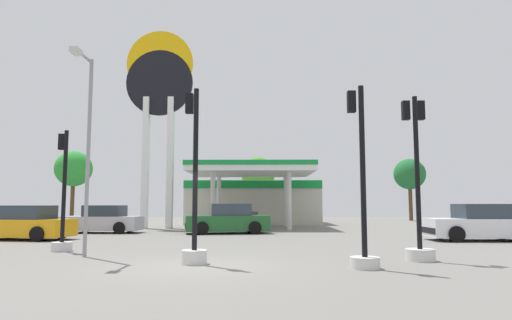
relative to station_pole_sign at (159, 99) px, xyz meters
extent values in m
plane|color=slate|center=(5.37, -18.03, -8.83)|extent=(90.00, 90.00, 0.00)
cube|color=beige|center=(6.36, 8.14, -7.08)|extent=(10.82, 6.81, 3.51)
cube|color=#148C38|center=(6.36, 4.69, -5.68)|extent=(10.82, 0.12, 0.60)
cube|color=white|center=(6.36, 0.86, -4.97)|extent=(8.23, 7.17, 0.35)
cube|color=#148C38|center=(6.36, 0.86, -4.64)|extent=(8.33, 7.27, 0.30)
cylinder|color=silver|center=(3.89, -1.12, -6.99)|extent=(0.32, 0.32, 3.69)
cylinder|color=silver|center=(8.82, -1.12, -6.99)|extent=(0.32, 0.32, 3.69)
cylinder|color=silver|center=(3.89, 2.83, -6.99)|extent=(0.32, 0.32, 3.69)
cylinder|color=silver|center=(8.82, 2.83, -6.99)|extent=(0.32, 0.32, 3.69)
cube|color=#4C4C51|center=(6.36, 0.86, -8.28)|extent=(0.90, 0.60, 1.10)
cube|color=white|center=(-0.84, -0.01, -4.36)|extent=(0.40, 0.56, 8.94)
cube|color=white|center=(0.84, -0.01, -4.36)|extent=(0.40, 0.56, 8.94)
cylinder|color=black|center=(0.00, -0.01, 1.14)|extent=(4.59, 0.22, 4.59)
cylinder|color=#F2B20C|center=(0.00, 0.01, 2.52)|extent=(4.59, 0.22, 4.59)
cube|color=white|center=(0.00, 0.05, 1.83)|extent=(4.22, 0.08, 0.83)
cylinder|color=black|center=(-5.06, -8.45, -8.50)|extent=(0.69, 0.32, 0.66)
cylinder|color=black|center=(-2.64, -10.58, -8.50)|extent=(0.69, 0.32, 0.66)
cylinder|color=black|center=(-2.39, -8.82, -8.50)|extent=(0.69, 0.32, 0.66)
cube|color=orange|center=(-3.85, -9.51, -8.29)|extent=(4.55, 2.40, 0.79)
cube|color=#2D3842|center=(-3.69, -9.53, -7.61)|extent=(2.27, 1.88, 0.66)
cylinder|color=black|center=(-3.38, -5.43, -8.50)|extent=(0.67, 0.25, 0.66)
cylinder|color=black|center=(-3.32, -3.66, -8.50)|extent=(0.67, 0.25, 0.66)
cylinder|color=black|center=(-0.71, -5.53, -8.50)|extent=(0.67, 0.25, 0.66)
cylinder|color=black|center=(-0.64, -3.76, -8.50)|extent=(0.67, 0.25, 0.66)
cube|color=#B2B2BA|center=(-2.01, -4.59, -8.29)|extent=(4.39, 1.97, 0.78)
cube|color=#2D3842|center=(-1.86, -4.60, -7.61)|extent=(2.12, 1.68, 0.66)
cube|color=black|center=(-4.13, -4.51, -8.40)|extent=(0.19, 1.72, 0.25)
cylinder|color=black|center=(3.91, -6.20, -8.49)|extent=(0.73, 0.37, 0.70)
cylinder|color=black|center=(3.55, -4.36, -8.49)|extent=(0.73, 0.37, 0.70)
cylinder|color=black|center=(6.69, -5.65, -8.49)|extent=(0.73, 0.37, 0.70)
cylinder|color=black|center=(6.33, -3.82, -8.49)|extent=(0.73, 0.37, 0.70)
cube|color=#1E5928|center=(5.12, -5.01, -8.26)|extent=(4.85, 2.75, 0.83)
cube|color=#2D3842|center=(5.28, -4.98, -7.54)|extent=(2.46, 2.08, 0.70)
cube|color=black|center=(2.92, -5.44, -8.38)|extent=(0.48, 1.81, 0.26)
cylinder|color=black|center=(15.35, -10.64, -8.49)|extent=(0.70, 0.25, 0.69)
cylinder|color=black|center=(15.39, -8.78, -8.49)|extent=(0.70, 0.25, 0.69)
cylinder|color=black|center=(18.20, -8.85, -8.49)|extent=(0.70, 0.25, 0.69)
cube|color=silver|center=(16.77, -9.75, -8.26)|extent=(4.58, 2.01, 0.82)
cube|color=#2D3842|center=(16.94, -9.75, -7.55)|extent=(2.20, 1.73, 0.69)
cube|color=black|center=(14.55, -9.69, -8.38)|extent=(0.17, 1.81, 0.26)
cylinder|color=silver|center=(0.15, -14.39, -8.68)|extent=(0.69, 0.69, 0.31)
cylinder|color=black|center=(0.15, -14.39, -6.57)|extent=(0.14, 0.14, 3.90)
cube|color=black|center=(-0.07, -14.23, -5.00)|extent=(0.21, 0.20, 0.57)
sphere|color=red|center=(-0.07, -14.11, -4.82)|extent=(0.15, 0.15, 0.15)
sphere|color=#D89E0C|center=(-0.07, -14.11, -5.00)|extent=(0.15, 0.15, 0.15)
sphere|color=green|center=(-0.07, -14.11, -5.18)|extent=(0.15, 0.15, 0.15)
cylinder|color=silver|center=(9.67, -18.40, -8.69)|extent=(0.74, 0.74, 0.29)
cylinder|color=black|center=(9.67, -18.40, -6.34)|extent=(0.14, 0.14, 4.41)
cube|color=black|center=(9.45, -18.24, -4.52)|extent=(0.21, 0.20, 0.57)
sphere|color=red|center=(9.45, -18.11, -4.34)|extent=(0.15, 0.15, 0.15)
sphere|color=#D89E0C|center=(9.45, -18.11, -4.52)|extent=(0.15, 0.15, 0.15)
sphere|color=green|center=(9.45, -18.11, -4.70)|extent=(0.15, 0.15, 0.15)
cylinder|color=silver|center=(5.23, -17.61, -8.65)|extent=(0.69, 0.69, 0.37)
cylinder|color=black|center=(5.23, -17.61, -6.22)|extent=(0.14, 0.14, 4.48)
cube|color=black|center=(5.01, -17.45, -4.37)|extent=(0.21, 0.20, 0.57)
sphere|color=red|center=(5.01, -17.33, -4.19)|extent=(0.15, 0.15, 0.15)
sphere|color=#D89E0C|center=(5.01, -17.33, -4.37)|extent=(0.15, 0.15, 0.15)
sphere|color=green|center=(5.01, -17.33, -4.55)|extent=(0.15, 0.15, 0.15)
cylinder|color=silver|center=(11.61, -16.84, -8.67)|extent=(0.83, 0.83, 0.34)
cylinder|color=black|center=(11.61, -16.84, -6.27)|extent=(0.14, 0.14, 4.46)
cube|color=black|center=(11.39, -16.68, -4.42)|extent=(0.21, 0.20, 0.57)
sphere|color=red|center=(11.39, -16.56, -4.24)|extent=(0.15, 0.15, 0.15)
sphere|color=#D89E0C|center=(11.39, -16.56, -4.42)|extent=(0.15, 0.15, 0.15)
sphere|color=green|center=(11.39, -16.56, -4.60)|extent=(0.15, 0.15, 0.15)
cube|color=black|center=(11.83, -16.68, -4.42)|extent=(0.21, 0.20, 0.57)
sphere|color=red|center=(11.83, -16.56, -4.24)|extent=(0.15, 0.15, 0.15)
sphere|color=#D89E0C|center=(11.83, -16.56, -4.42)|extent=(0.15, 0.15, 0.15)
sphere|color=green|center=(11.83, -16.56, -4.60)|extent=(0.15, 0.15, 0.15)
cylinder|color=brown|center=(-11.83, 14.15, -6.93)|extent=(0.39, 0.39, 3.80)
ellipsoid|color=green|center=(-11.83, 14.15, -3.66)|extent=(3.65, 3.65, 3.55)
cylinder|color=brown|center=(6.70, 14.88, -7.14)|extent=(0.39, 0.39, 3.38)
ellipsoid|color=#408B1F|center=(6.70, 14.88, -4.19)|extent=(3.35, 3.35, 3.40)
cylinder|color=brown|center=(21.82, 14.48, -7.11)|extent=(0.37, 0.37, 3.45)
ellipsoid|color=#1F6730|center=(21.82, 14.48, -4.22)|extent=(3.11, 3.11, 3.05)
cylinder|color=gray|center=(1.60, -16.02, -5.71)|extent=(0.12, 0.12, 6.25)
cylinder|color=gray|center=(1.60, -16.62, -2.68)|extent=(0.09, 1.20, 0.09)
cube|color=beige|center=(1.60, -17.22, -2.73)|extent=(0.24, 0.44, 0.16)
camera|label=1|loc=(7.08, -29.77, -7.22)|focal=31.05mm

